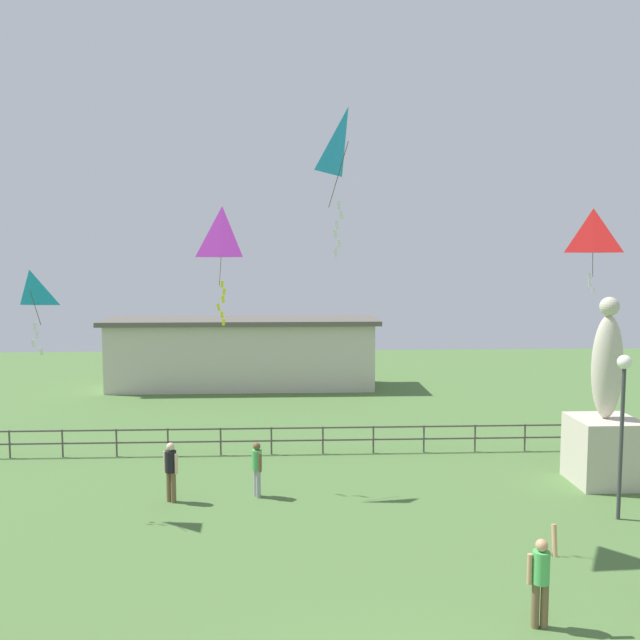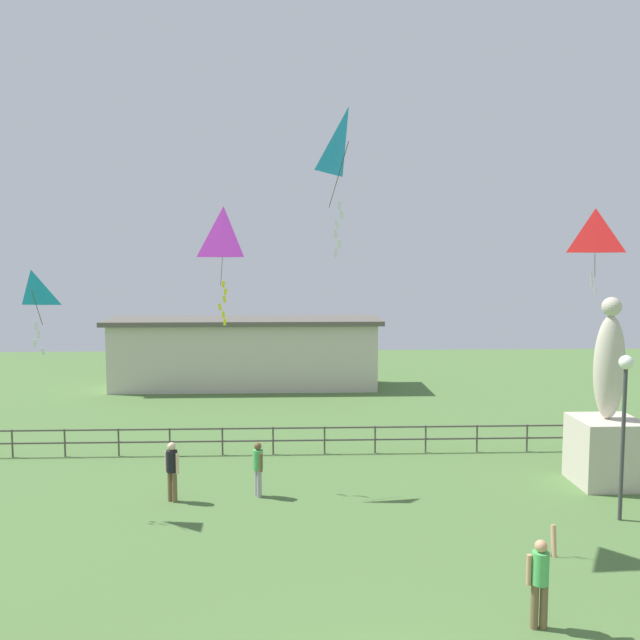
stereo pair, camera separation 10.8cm
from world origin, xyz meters
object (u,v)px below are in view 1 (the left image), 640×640
(person_0, at_px, (257,466))
(lamppost, at_px, (623,400))
(kite_3, at_px, (30,294))
(kite_4, at_px, (348,146))
(statue_monument, at_px, (605,429))
(kite_1, at_px, (593,234))
(person_3, at_px, (171,468))
(kite_2, at_px, (222,237))
(person_4, at_px, (541,576))

(person_0, bearing_deg, lamppost, -12.46)
(kite_3, bearing_deg, kite_4, -11.63)
(person_0, bearing_deg, statue_monument, 3.72)
(statue_monument, xyz_separation_m, kite_3, (-15.87, -1.81, 4.14))
(kite_4, bearing_deg, kite_1, 29.62)
(person_3, xyz_separation_m, kite_2, (1.34, 1.57, 6.34))
(person_0, xyz_separation_m, person_4, (5.43, -6.96, 0.08))
(kite_2, bearing_deg, person_0, -52.07)
(kite_1, bearing_deg, kite_3, -169.73)
(person_0, distance_m, kite_4, 9.10)
(person_3, relative_size, kite_4, 0.49)
(kite_1, xyz_separation_m, kite_3, (-15.77, -2.86, -1.63))
(kite_2, bearing_deg, lamppost, -17.92)
(kite_1, bearing_deg, kite_2, -177.79)
(person_4, relative_size, kite_2, 0.57)
(kite_1, bearing_deg, person_3, -170.91)
(lamppost, distance_m, kite_3, 15.23)
(statue_monument, relative_size, kite_3, 2.57)
(statue_monument, relative_size, kite_1, 2.19)
(kite_2, height_order, kite_4, kite_4)
(person_3, relative_size, person_4, 0.85)
(person_3, relative_size, kite_3, 0.77)
(person_4, relative_size, kite_4, 0.57)
(person_3, height_order, kite_2, kite_2)
(person_4, relative_size, kite_3, 0.90)
(kite_3, height_order, kite_4, kite_4)
(statue_monument, height_order, person_0, statue_monument)
(person_4, height_order, kite_1, kite_1)
(person_4, height_order, kite_2, kite_2)
(person_0, xyz_separation_m, person_3, (-2.34, -0.29, 0.06))
(kite_2, bearing_deg, kite_4, -51.01)
(lamppost, xyz_separation_m, kite_1, (0.80, 3.78, 4.32))
(person_3, height_order, kite_1, kite_1)
(person_4, distance_m, kite_2, 12.22)
(lamppost, distance_m, person_3, 12.03)
(person_0, height_order, person_3, person_3)
(person_0, bearing_deg, person_3, -173.05)
(person_0, relative_size, kite_1, 0.61)
(kite_2, distance_m, kite_4, 5.57)
(kite_2, relative_size, kite_4, 1.00)
(lamppost, relative_size, kite_3, 1.97)
(person_3, xyz_separation_m, kite_4, (4.62, -2.48, 8.30))
(person_3, height_order, kite_4, kite_4)
(person_0, distance_m, kite_2, 6.61)
(statue_monument, xyz_separation_m, kite_4, (-7.98, -3.43, 7.60))
(statue_monument, xyz_separation_m, person_3, (-12.60, -0.95, -0.70))
(lamppost, relative_size, person_0, 2.74)
(person_4, xyz_separation_m, kite_2, (-6.43, 8.24, 6.32))
(kite_3, bearing_deg, person_0, 11.53)
(kite_3, bearing_deg, person_4, -27.76)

